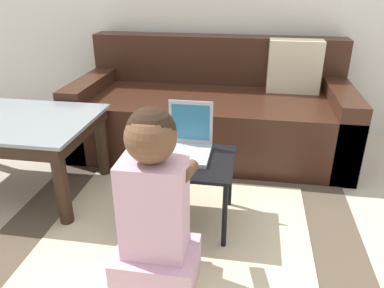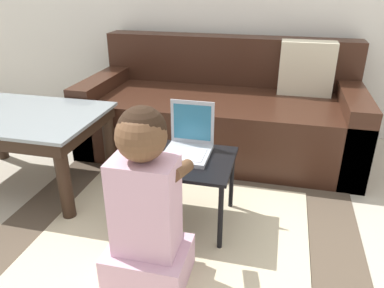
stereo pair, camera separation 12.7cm
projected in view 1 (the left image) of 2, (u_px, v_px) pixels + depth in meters
ground_plane at (199, 222)px, 1.94m from camera, size 16.00×16.00×0.00m
area_rug at (174, 246)px, 1.77m from camera, size 1.78×1.72×0.01m
couch at (213, 111)px, 2.70m from camera, size 1.87×0.87×0.77m
coffee_table at (11, 130)px, 2.07m from camera, size 0.93×0.63×0.46m
laptop_desk at (182, 167)px, 1.83m from camera, size 0.51×0.40×0.36m
laptop at (188, 146)px, 1.84m from camera, size 0.22×0.24×0.25m
computer_mouse at (153, 151)px, 1.84m from camera, size 0.07×0.11×0.04m
person_seated at (154, 207)px, 1.43m from camera, size 0.33×0.36×0.76m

